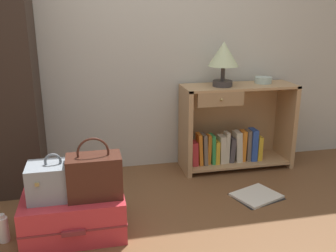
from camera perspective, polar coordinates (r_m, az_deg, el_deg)
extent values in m
cube|color=beige|center=(3.35, -5.72, 15.25)|extent=(6.40, 0.10, 2.60)
cube|color=tan|center=(3.34, 2.64, -0.65)|extent=(0.04, 0.35, 0.77)
cube|color=tan|center=(3.70, 17.41, 0.37)|extent=(0.04, 0.35, 0.77)
cube|color=tan|center=(3.40, 10.75, 5.95)|extent=(1.02, 0.35, 0.02)
cube|color=tan|center=(3.60, 10.13, -5.17)|extent=(0.94, 0.35, 0.02)
cube|color=tan|center=(3.64, 9.38, 0.66)|extent=(0.94, 0.01, 0.75)
cube|color=#A68259|center=(3.18, 8.02, 4.02)|extent=(0.41, 0.02, 0.12)
sphere|color=#9E844C|center=(3.17, 8.12, 3.96)|extent=(0.02, 0.02, 0.02)
cube|color=red|center=(3.40, 3.95, -4.13)|extent=(0.06, 0.12, 0.22)
cube|color=orange|center=(3.40, 4.79, -3.49)|extent=(0.05, 0.12, 0.29)
cube|color=#726659|center=(3.42, 5.48, -3.48)|extent=(0.05, 0.13, 0.28)
cube|color=orange|center=(3.43, 6.14, -3.52)|extent=(0.04, 0.09, 0.27)
cube|color=green|center=(3.44, 6.72, -3.47)|extent=(0.04, 0.12, 0.27)
cube|color=gold|center=(3.47, 7.28, -3.88)|extent=(0.04, 0.13, 0.21)
cube|color=beige|center=(3.48, 8.12, -3.46)|extent=(0.06, 0.12, 0.26)
cube|color=beige|center=(3.49, 8.85, -3.15)|extent=(0.03, 0.10, 0.29)
cube|color=#4C474C|center=(3.51, 9.56, -3.55)|extent=(0.06, 0.11, 0.23)
cube|color=beige|center=(3.53, 10.46, -3.03)|extent=(0.07, 0.13, 0.29)
cube|color=orange|center=(3.54, 11.24, -2.94)|extent=(0.05, 0.10, 0.29)
cube|color=#726659|center=(3.56, 12.00, -2.85)|extent=(0.04, 0.10, 0.29)
cube|color=#2D51B2|center=(3.58, 12.71, -2.74)|extent=(0.06, 0.13, 0.30)
cube|color=gold|center=(3.62, 13.49, -3.18)|extent=(0.04, 0.12, 0.23)
cylinder|color=#3D3838|center=(3.31, 8.26, 6.41)|extent=(0.17, 0.17, 0.05)
cylinder|color=#3D3838|center=(3.30, 8.32, 7.91)|extent=(0.04, 0.04, 0.12)
cone|color=beige|center=(3.28, 8.45, 10.77)|extent=(0.26, 0.26, 0.21)
cylinder|color=silver|center=(3.53, 14.25, 6.77)|extent=(0.15, 0.15, 0.06)
cube|color=#D1333D|center=(2.58, -14.03, -12.81)|extent=(0.64, 0.43, 0.28)
cube|color=maroon|center=(2.58, -14.03, -12.81)|extent=(0.65, 0.44, 0.01)
cube|color=maroon|center=(2.38, -14.13, -15.48)|extent=(0.14, 0.02, 0.03)
cube|color=#8E99A3|center=(2.46, -16.81, -7.97)|extent=(0.32, 0.22, 0.22)
torus|color=slate|center=(2.41, -17.07, -5.16)|extent=(0.11, 0.02, 0.11)
cube|color=tan|center=(2.35, -19.26, -8.40)|extent=(0.02, 0.01, 0.02)
cube|color=tan|center=(2.33, -14.87, -8.18)|extent=(0.02, 0.01, 0.02)
cube|color=#472319|center=(2.41, -11.08, -7.50)|extent=(0.34, 0.19, 0.27)
torus|color=#472319|center=(2.35, -11.29, -4.03)|extent=(0.20, 0.01, 0.20)
cylinder|color=white|center=(2.66, -23.72, -14.18)|extent=(0.07, 0.07, 0.16)
cylinder|color=silver|center=(2.62, -23.97, -12.40)|extent=(0.04, 0.04, 0.02)
cube|color=white|center=(3.08, 13.27, -10.24)|extent=(0.41, 0.38, 0.02)
cube|color=black|center=(3.09, 13.26, -10.37)|extent=(0.42, 0.38, 0.01)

